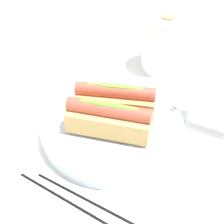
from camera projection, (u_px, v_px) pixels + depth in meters
ground_plane at (105, 136)px, 0.62m from camera, size 2.40×2.40×0.00m
serving_bowl at (112, 126)px, 0.61m from camera, size 0.27×0.27×0.03m
hotdog_front at (109, 119)px, 0.56m from camera, size 0.15×0.06×0.06m
hotdog_back at (115, 100)px, 0.60m from camera, size 0.16×0.07×0.06m
paper_towel_roll at (165, 44)px, 0.76m from camera, size 0.11×0.11×0.13m
napkin_box at (224, 96)px, 0.59m from camera, size 0.12×0.06×0.15m
chopstick_near at (93, 202)px, 0.50m from camera, size 0.22×0.05×0.01m
chopstick_far at (72, 203)px, 0.50m from camera, size 0.21×0.06×0.01m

